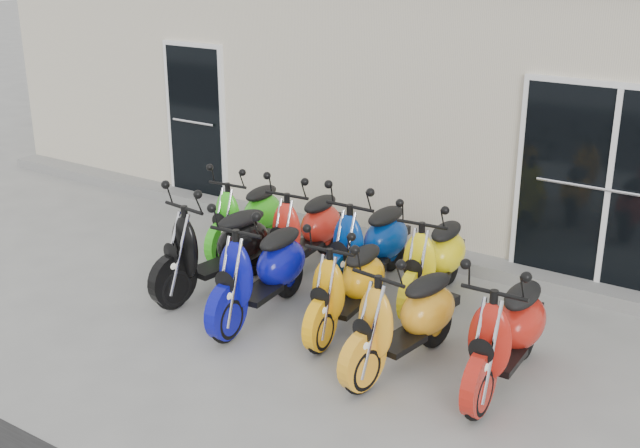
% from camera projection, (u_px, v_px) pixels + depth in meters
% --- Properties ---
extents(ground, '(80.00, 80.00, 0.00)m').
position_uv_depth(ground, '(288.00, 307.00, 8.47)').
color(ground, gray).
rests_on(ground, ground).
extents(building, '(14.00, 6.00, 3.20)m').
position_uv_depth(building, '(492.00, 85.00, 11.98)').
color(building, beige).
rests_on(building, ground).
extents(front_step, '(14.00, 0.40, 0.15)m').
position_uv_depth(front_step, '(383.00, 243.00, 10.02)').
color(front_step, gray).
rests_on(front_step, ground).
extents(door_left, '(1.07, 0.08, 2.22)m').
position_uv_depth(door_left, '(196.00, 117.00, 11.42)').
color(door_left, black).
rests_on(door_left, front_step).
extents(door_right, '(2.02, 0.08, 2.22)m').
position_uv_depth(door_right, '(610.00, 183.00, 8.36)').
color(door_right, black).
rests_on(door_right, front_step).
extents(scooter_front_black, '(0.86, 1.85, 1.32)m').
position_uv_depth(scooter_front_black, '(215.00, 235.00, 8.63)').
color(scooter_front_black, black).
rests_on(scooter_front_black, ground).
extents(scooter_front_blue, '(0.81, 1.83, 1.31)m').
position_uv_depth(scooter_front_blue, '(260.00, 258.00, 8.02)').
color(scooter_front_blue, '#0B0E9A').
rests_on(scooter_front_blue, ground).
extents(scooter_front_orange_a, '(0.74, 1.66, 1.19)m').
position_uv_depth(scooter_front_orange_a, '(347.00, 274.00, 7.79)').
color(scooter_front_orange_a, '#FFAA0F').
rests_on(scooter_front_orange_a, ground).
extents(scooter_front_orange_b, '(0.84, 1.75, 1.25)m').
position_uv_depth(scooter_front_orange_b, '(404.00, 305.00, 7.07)').
color(scooter_front_orange_b, '#F7A522').
rests_on(scooter_front_orange_b, ground).
extents(scooter_front_red, '(0.70, 1.76, 1.28)m').
position_uv_depth(scooter_front_red, '(507.00, 319.00, 6.77)').
color(scooter_front_red, red).
rests_on(scooter_front_red, ground).
extents(scooter_back_green, '(0.74, 1.66, 1.19)m').
position_uv_depth(scooter_back_green, '(246.00, 206.00, 9.75)').
color(scooter_back_green, '#37D21C').
rests_on(scooter_back_green, ground).
extents(scooter_back_red, '(0.76, 1.74, 1.25)m').
position_uv_depth(scooter_back_red, '(305.00, 218.00, 9.23)').
color(scooter_back_red, red).
rests_on(scooter_back_red, ground).
extents(scooter_back_blue, '(0.66, 1.78, 1.31)m').
position_uv_depth(scooter_back_blue, '(369.00, 232.00, 8.73)').
color(scooter_back_blue, navy).
rests_on(scooter_back_blue, ground).
extents(scooter_back_yellow, '(0.77, 1.73, 1.24)m').
position_uv_depth(scooter_back_yellow, '(434.00, 248.00, 8.38)').
color(scooter_back_yellow, yellow).
rests_on(scooter_back_yellow, ground).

